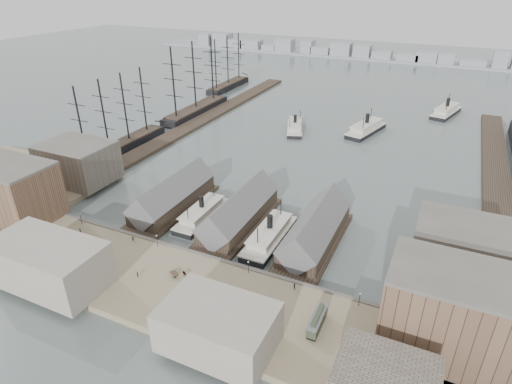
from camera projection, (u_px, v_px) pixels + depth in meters
The scene contains 42 objects.
ground at pixel (214, 252), 128.03m from camera, with size 900.00×900.00×0.00m, color #4F5B5A.
quay at pixel (175, 289), 111.50m from camera, with size 180.00×30.00×2.00m, color #837558.
seawall at pixel (204, 258), 123.32m from camera, with size 180.00×1.20×2.30m, color #59544C.
west_wharf at pixel (198, 123), 233.52m from camera, with size 10.00×220.00×1.60m, color #2D231C.
east_wharf at pixel (496, 179), 170.72m from camera, with size 10.00×180.00×1.60m, color #2D231C.
ferry_shed_west at pixel (173, 197), 149.20m from camera, with size 14.00×42.00×12.60m.
ferry_shed_center at pixel (239, 213), 139.45m from camera, with size 14.00×42.00×12.60m.
ferry_shed_east at pixel (315, 231), 129.70m from camera, with size 14.00×42.00×12.60m.
warehouse_west_front at pixel (8, 190), 139.56m from camera, with size 32.00×18.00×18.00m, color brown.
warehouse_west_back at pixel (78, 163), 164.59m from camera, with size 26.00×20.00×14.00m, color #60564C.
warehouse_east_front at pixel (459, 316), 88.32m from camera, with size 30.00×18.00×19.00m, color brown.
warehouse_east_back at pixel (470, 256), 110.19m from camera, with size 28.00×20.00×15.00m, color #60564C.
street_bldg_center at pixel (218, 327), 91.58m from camera, with size 24.00×16.00×10.00m, color gray.
street_bldg_west at pixel (49, 263), 109.87m from camera, with size 30.00×16.00×12.00m, color gray.
lamp_post_far_w at pixel (80, 216), 137.11m from camera, with size 0.44×0.44×3.92m.
lamp_post_near_w at pixel (157, 238), 125.85m from camera, with size 0.44×0.44×3.92m.
lamp_post_near_e at pixel (248, 265), 114.60m from camera, with size 0.44×0.44×3.92m.
lamp_post_far_e at pixel (360, 297), 103.35m from camera, with size 0.44×0.44×3.92m.
far_shore at pixel (393, 56), 395.50m from camera, with size 500.00×40.00×15.72m.
ferry_docked_west at pixel (202, 213), 143.90m from camera, with size 7.73×25.76×9.20m.
ferry_docked_east at pixel (270, 235), 131.82m from camera, with size 8.28×27.60×9.86m.
ferry_open_near at pixel (295, 127), 222.81m from camera, with size 15.81×26.63×9.12m.
ferry_open_mid at pixel (366, 128), 219.80m from camera, with size 16.18×31.59×10.82m.
ferry_open_far at pixel (446, 111), 247.01m from camera, with size 16.18×30.83×10.55m.
sailing_ship_near at pixel (120, 146), 198.31m from camera, with size 8.41×57.96×34.59m.
sailing_ship_mid at pixel (196, 109), 248.80m from camera, with size 9.89×57.11×40.64m.
sailing_ship_far at pixel (228, 85), 303.47m from camera, with size 8.62×47.90×35.45m.
tram at pixel (317, 322), 97.47m from camera, with size 2.56×9.62×3.42m.
horse_cart_left at pixel (50, 235), 130.72m from camera, with size 4.78×1.86×1.70m.
horse_cart_center at pixel (181, 274), 114.25m from camera, with size 4.93×3.18×1.66m.
horse_cart_right at pixel (231, 312), 101.40m from camera, with size 4.87×3.17×1.67m.
pedestrian_0 at pixel (80, 231), 133.06m from camera, with size 0.64×0.46×1.74m, color black.
pedestrian_1 at pixel (82, 244), 126.77m from camera, with size 0.77×0.60×1.58m, color black.
pedestrian_2 at pixel (133, 239), 129.04m from camera, with size 1.05×0.60×1.62m, color black.
pedestrian_3 at pixel (137, 274), 114.10m from camera, with size 0.95×0.40×1.62m, color black.
pedestrian_4 at pixel (199, 284), 110.46m from camera, with size 0.76×0.50×1.56m, color black.
pedestrian_5 at pixel (201, 281), 111.68m from camera, with size 0.63×0.46×1.72m, color black.
pedestrian_6 at pixel (294, 286), 109.57m from camera, with size 0.85×0.66×1.75m, color black.
pedestrian_7 at pixel (269, 343), 93.12m from camera, with size 1.09×0.63×1.69m, color black.
pedestrian_8 at pixel (322, 310), 102.10m from camera, with size 0.99×0.41×1.69m, color black.
pedestrian_9 at pixel (405, 379), 84.89m from camera, with size 0.83×0.54×1.69m, color black.
pedestrian_10 at pixel (406, 363), 88.25m from camera, with size 0.63×0.46×1.73m, color black.
Camera 1 is at (56.02, -90.02, 75.04)m, focal length 30.00 mm.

